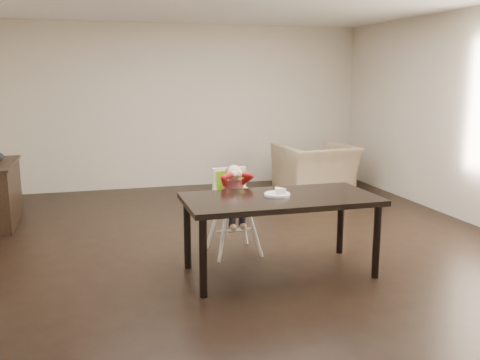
# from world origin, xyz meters

# --- Properties ---
(ground) EXTENTS (7.00, 7.00, 0.00)m
(ground) POSITION_xyz_m (0.00, 0.00, 0.00)
(ground) COLOR black
(ground) RESTS_ON ground
(room_walls) EXTENTS (6.02, 7.02, 2.71)m
(room_walls) POSITION_xyz_m (0.00, 0.00, 1.86)
(room_walls) COLOR beige
(room_walls) RESTS_ON ground
(dining_table) EXTENTS (1.80, 0.90, 0.75)m
(dining_table) POSITION_xyz_m (0.05, -0.85, 0.67)
(dining_table) COLOR black
(dining_table) RESTS_ON ground
(high_chair) EXTENTS (0.42, 0.42, 0.95)m
(high_chair) POSITION_xyz_m (-0.22, -0.14, 0.67)
(high_chair) COLOR white
(high_chair) RESTS_ON ground
(plate) EXTENTS (0.30, 0.30, 0.07)m
(plate) POSITION_xyz_m (0.04, -0.81, 0.77)
(plate) COLOR white
(plate) RESTS_ON dining_table
(armchair) EXTENTS (1.23, 0.87, 1.01)m
(armchair) POSITION_xyz_m (1.88, 2.47, 0.51)
(armchair) COLOR tan
(armchair) RESTS_ON ground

